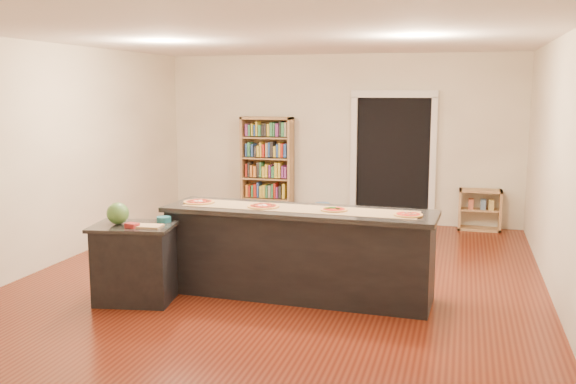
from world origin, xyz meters
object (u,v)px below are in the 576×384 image
(bookshelf, at_px, (267,168))
(kitchen_island, at_px, (298,252))
(watermelon, at_px, (118,213))
(low_shelf, at_px, (480,210))
(side_counter, at_px, (135,263))
(waste_bin, at_px, (323,213))

(bookshelf, bearing_deg, kitchen_island, -68.24)
(kitchen_island, bearing_deg, watermelon, -157.25)
(kitchen_island, bearing_deg, low_shelf, 65.95)
(low_shelf, bearing_deg, bookshelf, -179.75)
(side_counter, height_order, low_shelf, side_counter)
(side_counter, bearing_deg, kitchen_island, 12.04)
(side_counter, height_order, bookshelf, bookshelf)
(watermelon, bearing_deg, side_counter, 7.71)
(kitchen_island, xyz_separation_m, low_shelf, (1.96, 3.95, -0.16))
(side_counter, xyz_separation_m, bookshelf, (0.04, 4.58, 0.46))
(kitchen_island, distance_m, low_shelf, 4.42)
(bookshelf, relative_size, watermelon, 7.66)
(low_shelf, height_order, waste_bin, low_shelf)
(watermelon, bearing_deg, low_shelf, 50.97)
(kitchen_island, height_order, side_counter, kitchen_island)
(side_counter, bearing_deg, waste_bin, 66.85)
(side_counter, distance_m, low_shelf, 5.82)
(low_shelf, relative_size, watermelon, 2.86)
(side_counter, bearing_deg, low_shelf, 42.54)
(bookshelf, bearing_deg, watermelon, -92.56)
(kitchen_island, distance_m, side_counter, 1.74)
(kitchen_island, relative_size, bookshelf, 1.66)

